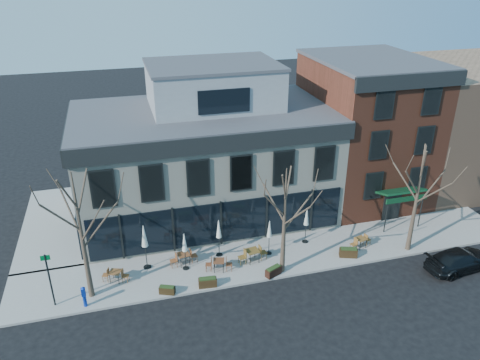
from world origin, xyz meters
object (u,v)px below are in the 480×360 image
object	(u,v)px
call_box	(84,296)
umbrella_0	(144,238)
parked_sedan	(460,260)
cafe_set_0	(116,275)

from	to	relation	value
call_box	umbrella_0	world-z (taller)	umbrella_0
parked_sedan	call_box	distance (m)	22.93
parked_sedan	umbrella_0	distance (m)	19.86
cafe_set_0	umbrella_0	size ratio (longest dim) A/B	0.55
parked_sedan	call_box	bearing A→B (deg)	77.57
umbrella_0	call_box	bearing A→B (deg)	-143.38
call_box	cafe_set_0	xyz separation A→B (m)	(1.74, 1.84, -0.27)
parked_sedan	call_box	size ratio (longest dim) A/B	3.48
parked_sedan	umbrella_0	xyz separation A→B (m)	(-19.10, 5.21, 1.64)
parked_sedan	call_box	xyz separation A→B (m)	(-22.79, 2.47, 0.18)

